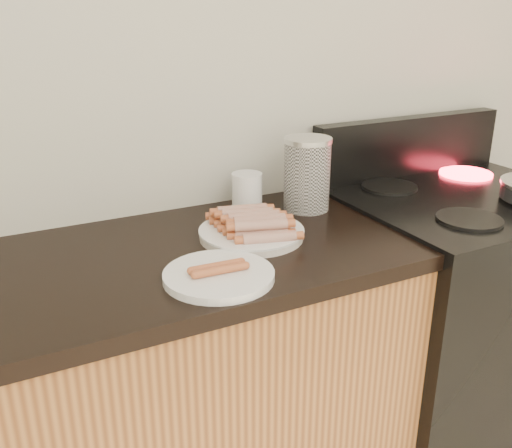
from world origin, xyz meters
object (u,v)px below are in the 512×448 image
side_plate (219,275)px  mug (247,192)px  main_plate (251,234)px  canister (307,174)px  stove (449,321)px

side_plate → mug: 0.47m
main_plate → side_plate: 0.25m
canister → mug: 0.18m
stove → mug: bearing=161.6°
canister → main_plate: bearing=-152.5°
stove → mug: mug is taller
canister → stove: bearing=-16.5°
main_plate → mug: size_ratio=2.43×
stove → main_plate: main_plate is taller
stove → side_plate: (-0.92, -0.16, 0.45)m
stove → side_plate: 1.04m
side_plate → mug: mug is taller
stove → main_plate: 0.87m
mug → main_plate: bearing=-113.3°
stove → mug: 0.86m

